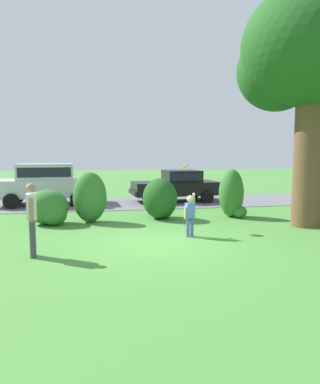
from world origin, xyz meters
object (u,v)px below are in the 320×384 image
at_px(frisbee, 185,167).
at_px(adult_onlooker, 32,216).
at_px(parked_sedan, 177,185).
at_px(parked_suv, 46,182).
at_px(child_thrower, 190,212).
at_px(oak_tree_large, 312,57).

distance_m(frisbee, adult_onlooker, 4.97).
distance_m(parked_sedan, parked_suv, 6.26).
relative_size(child_thrower, frisbee, 4.33).
xyz_separation_m(parked_suv, frisbee, (5.05, -6.26, 0.92)).
relative_size(parked_sedan, frisbee, 15.20).
distance_m(oak_tree_large, parked_sedan, 8.41).
height_order(oak_tree_large, parked_suv, oak_tree_large).
xyz_separation_m(frisbee, adult_onlooker, (-4.26, -2.36, -1.02)).
bearing_deg(oak_tree_large, adult_onlooker, -164.89).
distance_m(parked_sedan, adult_onlooker, 10.20).
xyz_separation_m(parked_sedan, child_thrower, (-1.31, -7.29, -0.13)).
distance_m(parked_suv, frisbee, 8.09).
bearing_deg(parked_sedan, oak_tree_large, -64.82).
relative_size(oak_tree_large, parked_suv, 1.61).
bearing_deg(parked_suv, oak_tree_large, -34.45).
xyz_separation_m(oak_tree_large, adult_onlooker, (-8.44, -2.28, -4.53)).
xyz_separation_m(parked_sedan, adult_onlooker, (-5.46, -8.61, 0.13)).
distance_m(oak_tree_large, child_thrower, 6.50).
bearing_deg(parked_sedan, adult_onlooker, -122.39).
relative_size(parked_suv, adult_onlooker, 2.77).
xyz_separation_m(oak_tree_large, frisbee, (-4.18, 0.08, -3.51)).
relative_size(parked_suv, frisbee, 16.19).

